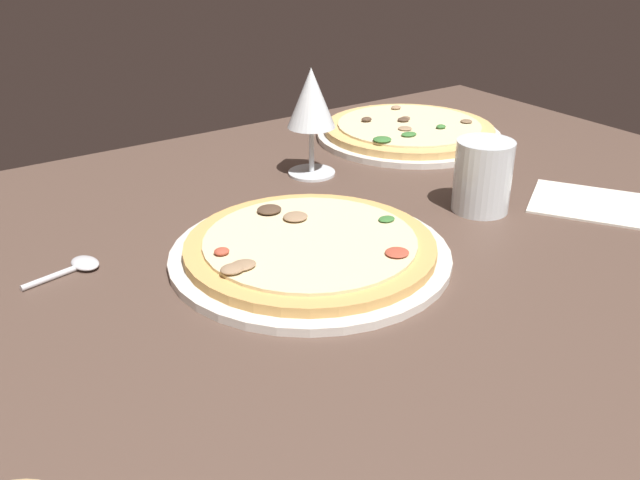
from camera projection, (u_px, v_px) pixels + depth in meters
dining_table at (330, 283)px, 80.77cm from camera, size 150.00×110.00×4.00cm
pizza_main at (310, 250)px, 81.37cm from camera, size 33.05×33.05×3.35cm
pizza_side at (409, 131)px, 122.80cm from camera, size 32.48×32.48×3.39cm
wine_glass_far at (311, 103)px, 102.24cm from camera, size 7.24×7.24×16.35cm
water_glass at (482, 180)px, 92.95cm from camera, size 7.71×7.71×9.74cm
paper_menu at (606, 206)px, 95.61cm from camera, size 21.41×23.59×0.30cm
spoon at (78, 266)px, 79.21cm from camera, size 9.34×4.51×1.00cm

